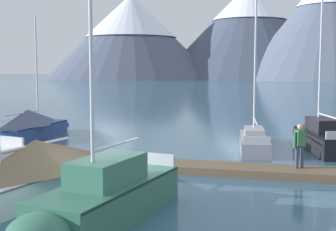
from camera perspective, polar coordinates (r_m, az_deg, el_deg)
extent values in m
plane|color=#335B75|center=(15.17, -6.02, -9.74)|extent=(700.00, 700.00, 0.00)
cone|color=#4C566B|center=(204.07, -4.61, 9.69)|extent=(74.92, 74.92, 36.45)
cone|color=white|center=(204.89, -4.63, 12.21)|extent=(39.98, 39.98, 18.52)
cone|color=#424C60|center=(213.65, 10.03, 10.25)|extent=(82.21, 82.21, 42.43)
cone|color=white|center=(215.09, 10.09, 13.71)|extent=(33.54, 33.54, 16.49)
cone|color=slate|center=(196.50, 19.39, 10.72)|extent=(71.45, 71.45, 44.46)
cube|color=brown|center=(18.82, -1.60, -6.20)|extent=(22.18, 1.98, 0.30)
cylinder|color=#38383D|center=(18.20, -2.18, -6.72)|extent=(21.28, 0.59, 0.24)
cylinder|color=#38383D|center=(19.45, -1.06, -5.90)|extent=(21.28, 0.59, 0.24)
cube|color=navy|center=(28.23, -16.54, -1.89)|extent=(1.71, 5.68, 0.83)
ellipsoid|color=navy|center=(30.92, -13.54, -1.17)|extent=(1.43, 1.67, 0.79)
cube|color=#121D39|center=(28.18, -16.57, -1.14)|extent=(1.75, 5.57, 0.06)
cylinder|color=silver|center=(28.60, -16.01, 5.39)|extent=(0.10, 0.10, 6.31)
cylinder|color=silver|center=(27.21, -17.76, 0.28)|extent=(0.11, 3.53, 0.08)
pyramid|color=#4C5670|center=(27.77, -17.05, -0.22)|extent=(1.95, 4.55, 0.92)
cube|color=silver|center=(18.86, -19.24, -3.01)|extent=(1.56, 0.42, 0.36)
cube|color=white|center=(14.88, -17.28, -8.60)|extent=(2.71, 6.50, 0.85)
cube|color=slate|center=(14.79, -17.32, -7.17)|extent=(2.73, 6.38, 0.06)
cylinder|color=silver|center=(15.03, -15.98, -3.49)|extent=(0.63, 3.14, 0.08)
pyramid|color=#7A664C|center=(15.02, -16.16, -4.80)|extent=(2.74, 5.30, 1.01)
cube|color=#336B56|center=(12.70, -7.20, -10.44)|extent=(2.54, 5.45, 1.03)
cube|color=#163027|center=(12.58, -7.22, -8.36)|extent=(2.57, 5.35, 0.06)
cylinder|color=silver|center=(11.53, -9.48, 4.60)|extent=(0.10, 0.10, 5.60)
cylinder|color=silver|center=(12.69, -6.39, -3.60)|extent=(0.45, 2.34, 0.08)
cube|color=#3A7560|center=(12.38, -7.56, -6.76)|extent=(1.58, 2.52, 0.69)
cube|color=silver|center=(14.70, -2.05, -5.38)|extent=(1.56, 0.35, 0.36)
cube|color=#93939E|center=(23.43, 10.64, -3.43)|extent=(1.97, 5.28, 0.70)
ellipsoid|color=#93939E|center=(26.30, 10.35, -2.43)|extent=(1.37, 2.03, 0.67)
cube|color=#424247|center=(23.38, 10.66, -2.68)|extent=(2.00, 5.19, 0.06)
cylinder|color=silver|center=(23.59, 10.80, 7.69)|extent=(0.10, 0.10, 8.37)
cylinder|color=silver|center=(22.10, 10.84, -0.73)|extent=(0.48, 3.21, 0.08)
cube|color=#A0A0AB|center=(23.47, 10.65, -2.03)|extent=(1.22, 2.42, 0.41)
cube|color=silver|center=(20.88, 10.99, -3.07)|extent=(1.21, 0.25, 0.36)
cube|color=black|center=(23.87, 18.60, -3.11)|extent=(2.70, 5.31, 0.99)
ellipsoid|color=black|center=(26.64, 16.66, -2.16)|extent=(1.75, 2.42, 0.94)
cube|color=black|center=(23.80, 18.64, -2.03)|extent=(2.72, 5.22, 0.06)
cylinder|color=silver|center=(24.26, 18.42, 6.97)|extent=(0.10, 0.10, 7.40)
cylinder|color=silver|center=(22.95, 19.32, -0.09)|extent=(0.82, 2.87, 0.08)
cube|color=black|center=(23.88, 18.57, -1.11)|extent=(1.57, 2.48, 0.66)
cylinder|color=#384256|center=(18.14, 15.70, -5.00)|extent=(0.14, 0.14, 0.86)
cylinder|color=#384256|center=(18.32, 16.30, -4.91)|extent=(0.14, 0.14, 0.86)
cube|color=#387A4C|center=(18.11, 16.06, -2.69)|extent=(0.43, 0.42, 0.60)
sphere|color=tan|center=(18.06, 16.10, -1.37)|extent=(0.22, 0.22, 0.22)
cylinder|color=#387A4C|center=(17.95, 15.47, -2.97)|extent=(0.09, 0.09, 0.62)
cylinder|color=#387A4C|center=(18.29, 16.63, -2.84)|extent=(0.09, 0.09, 0.62)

